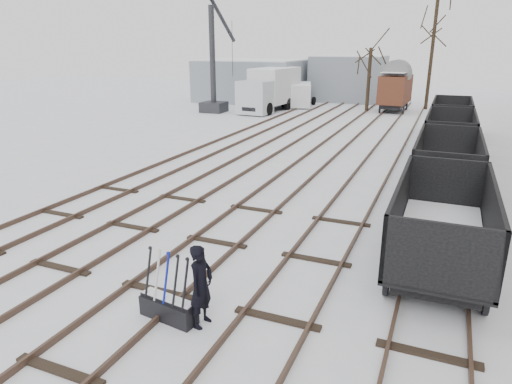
% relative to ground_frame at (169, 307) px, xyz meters
% --- Properties ---
extents(ground, '(120.00, 120.00, 0.00)m').
position_rel_ground_frame_xyz_m(ground, '(-0.87, 0.83, -0.28)').
color(ground, white).
rests_on(ground, ground).
extents(tracks, '(13.90, 52.00, 0.16)m').
position_rel_ground_frame_xyz_m(tracks, '(-0.87, 14.51, -0.21)').
color(tracks, black).
rests_on(tracks, ground).
extents(shed_left, '(10.00, 8.00, 4.10)m').
position_rel_ground_frame_xyz_m(shed_left, '(-13.87, 36.83, 1.76)').
color(shed_left, gray).
rests_on(shed_left, ground).
extents(shed_right, '(7.00, 6.00, 4.50)m').
position_rel_ground_frame_xyz_m(shed_right, '(-4.87, 40.83, 1.96)').
color(shed_right, gray).
rests_on(shed_right, ground).
extents(ground_frame, '(1.35, 0.61, 1.49)m').
position_rel_ground_frame_xyz_m(ground_frame, '(0.00, 0.00, 0.00)').
color(ground_frame, black).
rests_on(ground_frame, ground).
extents(worker, '(0.47, 0.68, 1.77)m').
position_rel_ground_frame_xyz_m(worker, '(0.75, 0.10, 0.60)').
color(worker, black).
rests_on(worker, ground).
extents(freight_wagon_a, '(2.26, 5.64, 2.30)m').
position_rel_ground_frame_xyz_m(freight_wagon_a, '(5.13, 4.59, 0.60)').
color(freight_wagon_a, black).
rests_on(freight_wagon_a, ground).
extents(freight_wagon_b, '(2.26, 5.64, 2.30)m').
position_rel_ground_frame_xyz_m(freight_wagon_b, '(5.13, 10.99, 0.60)').
color(freight_wagon_b, black).
rests_on(freight_wagon_b, ground).
extents(freight_wagon_c, '(2.26, 5.64, 2.30)m').
position_rel_ground_frame_xyz_m(freight_wagon_c, '(5.13, 17.39, 0.60)').
color(freight_wagon_c, black).
rests_on(freight_wagon_c, ground).
extents(freight_wagon_d, '(2.26, 5.64, 2.30)m').
position_rel_ground_frame_xyz_m(freight_wagon_d, '(5.13, 23.79, 0.60)').
color(freight_wagon_d, black).
rests_on(freight_wagon_d, ground).
extents(box_van_wagon, '(2.64, 4.56, 3.36)m').
position_rel_ground_frame_xyz_m(box_van_wagon, '(0.53, 34.16, 1.67)').
color(box_van_wagon, black).
rests_on(box_van_wagon, ground).
extents(lorry, '(3.10, 8.11, 3.60)m').
position_rel_ground_frame_xyz_m(lorry, '(-9.50, 30.56, 1.57)').
color(lorry, black).
rests_on(lorry, ground).
extents(panel_van, '(3.35, 5.18, 2.11)m').
position_rel_ground_frame_xyz_m(panel_van, '(-8.08, 34.40, 0.81)').
color(panel_van, silver).
rests_on(panel_van, ground).
extents(crane, '(2.00, 5.65, 9.67)m').
position_rel_ground_frame_xyz_m(crane, '(-13.65, 28.12, 2.26)').
color(crane, '#292A2E').
rests_on(crane, ground).
extents(tree_far_left, '(0.30, 0.30, 5.28)m').
position_rel_ground_frame_xyz_m(tree_far_left, '(-1.64, 33.41, 2.36)').
color(tree_far_left, black).
rests_on(tree_far_left, ground).
extents(tree_far_right, '(0.30, 0.30, 9.31)m').
position_rel_ground_frame_xyz_m(tree_far_right, '(3.01, 36.83, 4.37)').
color(tree_far_right, black).
rests_on(tree_far_right, ground).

